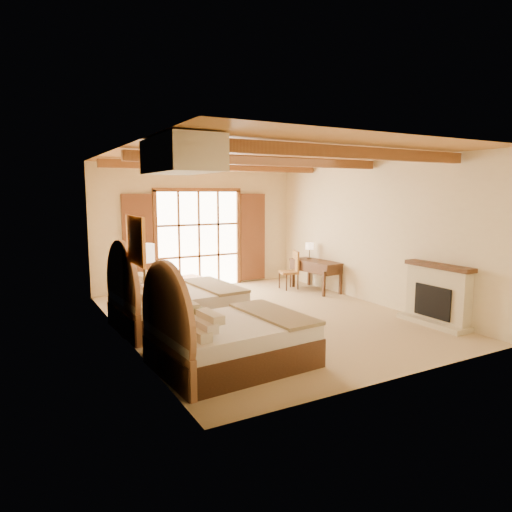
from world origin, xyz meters
TOP-DOWN VIEW (x-y plane):
  - floor at (0.00, 0.00)m, footprint 7.00×7.00m
  - wall_back at (0.00, 3.50)m, footprint 5.50×0.00m
  - wall_left at (-2.75, 0.00)m, footprint 0.00×7.00m
  - wall_right at (2.75, 0.00)m, footprint 0.00×7.00m
  - ceiling at (0.00, 0.00)m, footprint 7.00×7.00m
  - ceiling_beams at (0.00, 0.00)m, footprint 5.39×4.60m
  - french_doors at (0.00, 3.44)m, footprint 3.95×0.08m
  - fireplace at (2.60, -2.00)m, footprint 0.46×1.40m
  - painting at (-2.70, -0.75)m, footprint 0.06×0.95m
  - canopy_valance at (-2.40, -2.00)m, footprint 0.70×1.40m
  - bed_near at (-1.83, -1.98)m, footprint 2.23×1.75m
  - bed_far at (-1.85, 0.30)m, footprint 2.30×1.80m
  - nightstand at (-2.45, -1.15)m, footprint 0.64×0.64m
  - floor_lamp at (-2.50, -0.40)m, footprint 0.35×0.35m
  - armchair at (-1.29, 2.70)m, footprint 0.87×0.88m
  - ottoman at (-0.58, 2.69)m, footprint 0.70×0.70m
  - desk at (2.43, 1.57)m, footprint 0.76×1.48m
  - desk_chair at (1.94, 2.07)m, footprint 0.55×0.54m
  - desk_lamp at (2.51, 1.99)m, footprint 0.21×0.21m

SIDE VIEW (x-z plane):
  - floor at x=0.00m, z-range 0.00..0.00m
  - ottoman at x=-0.58m, z-range 0.00..0.44m
  - desk_chair at x=1.94m, z-range -0.19..0.80m
  - nightstand at x=-2.45m, z-range 0.00..0.62m
  - armchair at x=-1.29m, z-range 0.00..0.66m
  - desk at x=2.43m, z-range 0.03..0.79m
  - bed_near at x=-1.83m, z-range -0.28..1.13m
  - bed_far at x=-1.85m, z-range -0.29..1.17m
  - fireplace at x=2.60m, z-range -0.07..1.09m
  - desk_lamp at x=2.51m, z-range 0.87..1.29m
  - french_doors at x=0.00m, z-range -0.05..2.55m
  - floor_lamp at x=-2.50m, z-range 0.58..2.23m
  - wall_back at x=0.00m, z-range -1.15..4.35m
  - wall_left at x=-2.75m, z-range -1.90..5.10m
  - wall_right at x=2.75m, z-range -1.90..5.10m
  - painting at x=-2.70m, z-range 1.38..2.12m
  - canopy_valance at x=-2.40m, z-range 2.73..3.18m
  - ceiling_beams at x=0.00m, z-range 2.99..3.17m
  - ceiling at x=0.00m, z-range 3.20..3.20m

